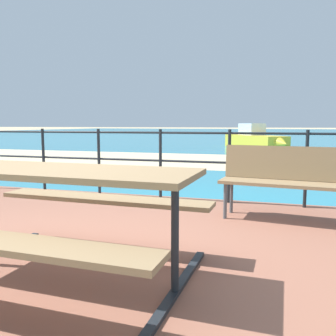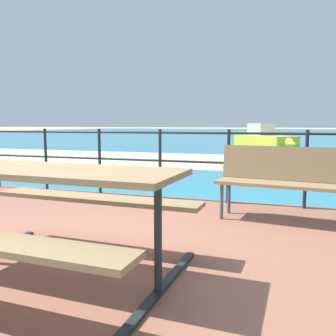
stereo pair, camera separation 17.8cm
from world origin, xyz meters
The scene contains 8 objects.
ground_plane centered at (0.00, 0.00, 0.00)m, with size 240.00×240.00×0.00m, color tan.
patio_paving centered at (0.00, 0.00, 0.03)m, with size 6.40×5.20×0.06m, color #935B47.
sea_water centered at (0.00, 40.00, 0.01)m, with size 90.00×90.00×0.01m, color teal.
beach_strip centered at (0.00, 8.45, 0.01)m, with size 54.00×4.61×0.01m, color beige.
picnic_table centered at (0.19, -0.33, 0.64)m, with size 1.91×1.48×0.77m.
park_bench centered at (1.73, 1.73, 0.56)m, with size 1.51×0.58×0.83m.
railing_fence centered at (0.00, 2.43, 0.68)m, with size 5.94×0.04×1.00m.
boat_near centered at (0.65, 15.10, 0.41)m, with size 3.21×4.15×1.16m.
Camera 1 is at (1.58, -2.42, 1.13)m, focal length 38.08 mm.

